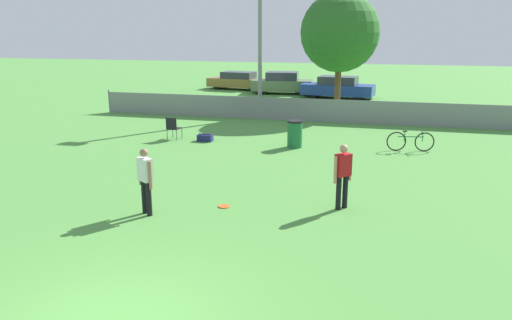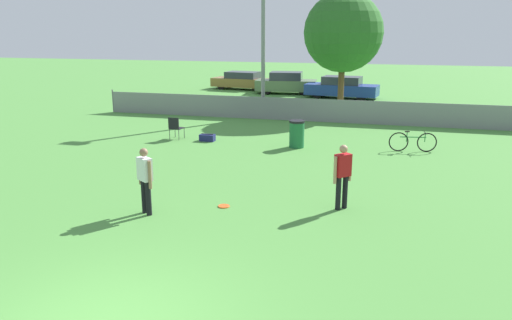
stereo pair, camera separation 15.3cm
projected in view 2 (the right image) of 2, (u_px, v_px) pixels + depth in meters
name	position (u px, v px, depth m)	size (l,w,h in m)	color
fence_backline	(306.00, 110.00, 24.09)	(21.01, 0.07, 1.21)	gray
light_pole	(263.00, 23.00, 24.24)	(0.90, 0.36, 7.76)	gray
tree_near_pole	(343.00, 33.00, 25.46)	(4.05, 4.05, 6.19)	brown
player_receiver_white	(145.00, 177.00, 11.87)	(0.47, 0.40, 1.64)	black
player_defender_red	(343.00, 173.00, 12.21)	(0.43, 0.44, 1.64)	black
frisbee_disc	(224.00, 206.00, 12.59)	(0.30, 0.30, 0.03)	#E5591E
folding_chair_sideline	(175.00, 127.00, 20.14)	(0.53, 0.54, 0.91)	#333338
bicycle_sideline	(413.00, 142.00, 18.14)	(1.70, 0.45, 0.76)	black
trash_bin	(297.00, 134.00, 18.76)	(0.59, 0.59, 1.03)	#1E6638
gear_bag_sideline	(207.00, 138.00, 19.91)	(0.60, 0.33, 0.29)	navy
parked_car_tan	(243.00, 81.00, 36.77)	(4.67, 2.24, 1.29)	black
parked_car_olive	(286.00, 83.00, 34.33)	(4.25, 2.10, 1.48)	black
parked_car_blue	(342.00, 88.00, 32.09)	(4.76, 2.23, 1.39)	black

